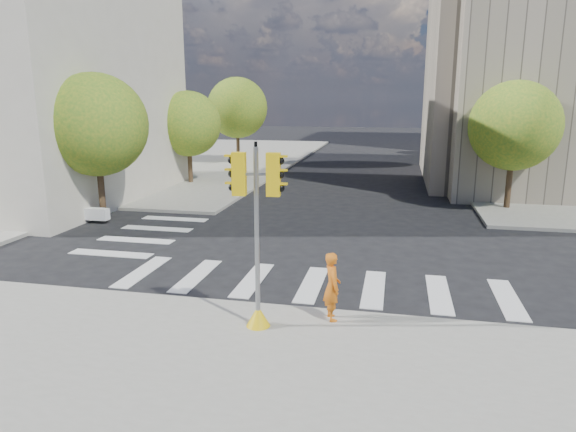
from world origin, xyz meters
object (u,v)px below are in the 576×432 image
object	(u,v)px
lamp_far	(474,107)
lamp_near	(510,112)
planter_wall	(47,211)
traffic_signal	(257,252)
photographer	(332,286)

from	to	relation	value
lamp_far	lamp_near	bearing A→B (deg)	-90.00
lamp_near	lamp_far	world-z (taller)	same
planter_wall	traffic_signal	bearing A→B (deg)	-35.59
lamp_near	traffic_signal	xyz separation A→B (m)	(-8.82, -19.34, -2.63)
traffic_signal	photographer	distance (m)	2.03
lamp_near	photographer	bearing A→B (deg)	-111.14
traffic_signal	planter_wall	world-z (taller)	traffic_signal
traffic_signal	lamp_near	bearing A→B (deg)	59.90
lamp_far	photographer	bearing A→B (deg)	-102.44
lamp_far	traffic_signal	xyz separation A→B (m)	(-8.82, -33.34, -2.63)
lamp_far	photographer	world-z (taller)	lamp_far
traffic_signal	lamp_far	bearing A→B (deg)	69.59
lamp_near	traffic_signal	world-z (taller)	lamp_near
traffic_signal	photographer	size ratio (longest dim) A/B	2.57
traffic_signal	photographer	xyz separation A→B (m)	(1.63, 0.74, -0.97)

